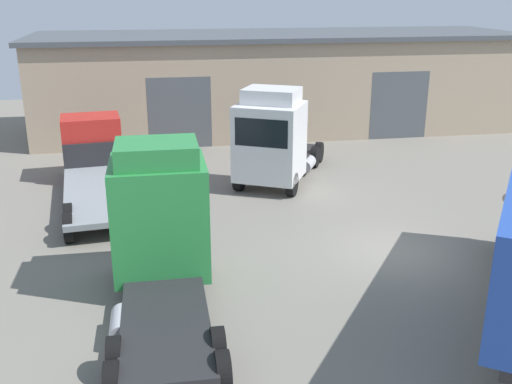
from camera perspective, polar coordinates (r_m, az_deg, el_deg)
name	(u,v)px	position (r m, az deg, el deg)	size (l,w,h in m)	color
ground_plane	(396,252)	(19.29, 13.15, -5.56)	(60.00, 60.00, 0.00)	slate
warehouse_building	(278,81)	(34.94, 2.12, 10.51)	(27.14, 7.99, 5.40)	tan
tractor_unit_white	(273,140)	(24.45, 1.65, 4.94)	(5.07, 6.60, 4.08)	silver
tractor_unit_green	(160,226)	(15.89, -9.14, -3.20)	(2.57, 6.74, 4.10)	#28843D
flatbed_truck_red	(94,157)	(25.36, -15.20, 3.26)	(3.32, 8.78, 2.68)	red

